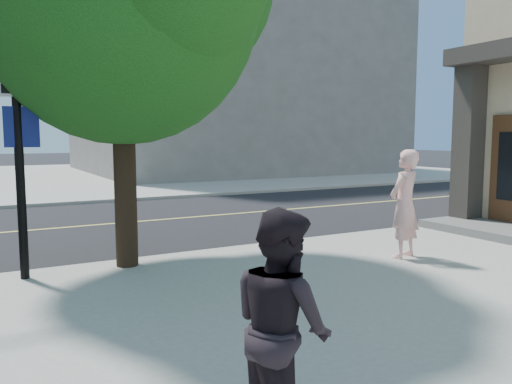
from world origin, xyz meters
TOP-DOWN VIEW (x-y plane):
  - ground at (0.00, 0.00)m, footprint 140.00×140.00m
  - road_ew at (0.00, 4.50)m, footprint 140.00×9.00m
  - sidewalk_ne at (13.50, 21.50)m, footprint 29.00×25.00m
  - filler_ne at (14.00, 22.00)m, footprint 18.00×16.00m
  - man_on_phone at (5.75, -2.33)m, footprint 0.82×0.66m
  - pedestrian at (0.86, -6.03)m, footprint 0.64×0.83m

SIDE VIEW (x-z plane):
  - ground at x=0.00m, z-range 0.00..0.00m
  - road_ew at x=0.00m, z-range 0.00..0.01m
  - sidewalk_ne at x=13.50m, z-range 0.00..0.12m
  - pedestrian at x=0.86m, z-range 0.12..1.82m
  - man_on_phone at x=5.75m, z-range 0.12..2.08m
  - filler_ne at x=14.00m, z-range 0.12..14.12m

